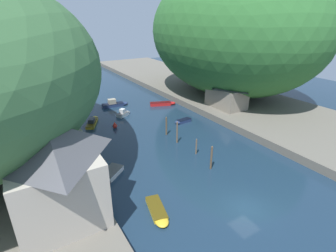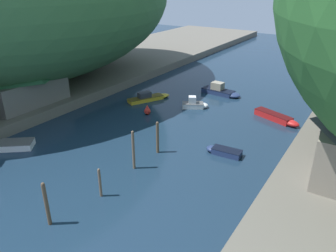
{
  "view_description": "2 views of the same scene",
  "coord_description": "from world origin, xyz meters",
  "px_view_note": "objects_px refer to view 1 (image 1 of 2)",
  "views": [
    {
      "loc": [
        -18.05,
        -14.19,
        18.3
      ],
      "look_at": [
        1.16,
        17.57,
        2.5
      ],
      "focal_mm": 28.0,
      "sensor_mm": 36.0,
      "label": 1
    },
    {
      "loc": [
        17.46,
        -2.37,
        14.92
      ],
      "look_at": [
        2.84,
        20.26,
        2.65
      ],
      "focal_mm": 35.0,
      "sensor_mm": 36.0,
      "label": 2
    }
  ],
  "objects_px": {
    "boathouse_shed": "(41,140)",
    "boat_open_rowboat": "(124,113)",
    "boat_yellow_tender": "(115,104)",
    "channel_buoy_near": "(115,126)",
    "waterfront_building": "(54,169)",
    "right_bank_cottage": "(227,94)",
    "boat_navy_launch": "(182,121)",
    "boat_far_right_bank": "(93,121)",
    "person_on_quay": "(61,145)",
    "boat_white_cruiser": "(110,174)",
    "boat_small_dinghy": "(164,104)",
    "boat_red_skiff": "(158,212)"
  },
  "relations": [
    {
      "from": "boat_white_cruiser",
      "to": "boat_small_dinghy",
      "type": "height_order",
      "value": "boat_small_dinghy"
    },
    {
      "from": "right_bank_cottage",
      "to": "channel_buoy_near",
      "type": "distance_m",
      "value": 22.62
    },
    {
      "from": "boat_yellow_tender",
      "to": "boat_open_rowboat",
      "type": "distance_m",
      "value": 6.47
    },
    {
      "from": "right_bank_cottage",
      "to": "boat_red_skiff",
      "type": "height_order",
      "value": "right_bank_cottage"
    },
    {
      "from": "boat_yellow_tender",
      "to": "boat_open_rowboat",
      "type": "xyz_separation_m",
      "value": [
        -0.63,
        -6.44,
        -0.03
      ]
    },
    {
      "from": "boathouse_shed",
      "to": "right_bank_cottage",
      "type": "relative_size",
      "value": 1.16
    },
    {
      "from": "boat_yellow_tender",
      "to": "boat_navy_launch",
      "type": "distance_m",
      "value": 17.04
    },
    {
      "from": "boathouse_shed",
      "to": "boat_far_right_bank",
      "type": "relative_size",
      "value": 1.58
    },
    {
      "from": "boat_red_skiff",
      "to": "boat_small_dinghy",
      "type": "bearing_deg",
      "value": -108.34
    },
    {
      "from": "boat_open_rowboat",
      "to": "channel_buoy_near",
      "type": "distance_m",
      "value": 6.26
    },
    {
      "from": "boat_small_dinghy",
      "to": "boat_far_right_bank",
      "type": "height_order",
      "value": "boat_far_right_bank"
    },
    {
      "from": "boathouse_shed",
      "to": "boat_open_rowboat",
      "type": "xyz_separation_m",
      "value": [
        16.0,
        12.4,
        -3.35
      ]
    },
    {
      "from": "boat_yellow_tender",
      "to": "channel_buoy_near",
      "type": "distance_m",
      "value": 12.26
    },
    {
      "from": "waterfront_building",
      "to": "boat_far_right_bank",
      "type": "height_order",
      "value": "waterfront_building"
    },
    {
      "from": "waterfront_building",
      "to": "boathouse_shed",
      "type": "relative_size",
      "value": 0.99
    },
    {
      "from": "boat_white_cruiser",
      "to": "boat_small_dinghy",
      "type": "relative_size",
      "value": 0.72
    },
    {
      "from": "boat_small_dinghy",
      "to": "right_bank_cottage",
      "type": "bearing_deg",
      "value": 59.4
    },
    {
      "from": "waterfront_building",
      "to": "boat_white_cruiser",
      "type": "distance_m",
      "value": 9.86
    },
    {
      "from": "right_bank_cottage",
      "to": "channel_buoy_near",
      "type": "bearing_deg",
      "value": 169.56
    },
    {
      "from": "boat_navy_launch",
      "to": "person_on_quay",
      "type": "xyz_separation_m",
      "value": [
        -21.48,
        -2.67,
        1.91
      ]
    },
    {
      "from": "boat_open_rowboat",
      "to": "boat_far_right_bank",
      "type": "xyz_separation_m",
      "value": [
        -6.47,
        -0.85,
        -0.08
      ]
    },
    {
      "from": "channel_buoy_near",
      "to": "boat_far_right_bank",
      "type": "bearing_deg",
      "value": 123.17
    },
    {
      "from": "waterfront_building",
      "to": "right_bank_cottage",
      "type": "distance_m",
      "value": 37.41
    },
    {
      "from": "channel_buoy_near",
      "to": "waterfront_building",
      "type": "bearing_deg",
      "value": -122.9
    },
    {
      "from": "boat_white_cruiser",
      "to": "person_on_quay",
      "type": "height_order",
      "value": "person_on_quay"
    },
    {
      "from": "boat_red_skiff",
      "to": "waterfront_building",
      "type": "bearing_deg",
      "value": -11.81
    },
    {
      "from": "boat_open_rowboat",
      "to": "person_on_quay",
      "type": "bearing_deg",
      "value": -80.41
    },
    {
      "from": "waterfront_building",
      "to": "boat_navy_launch",
      "type": "relative_size",
      "value": 2.74
    },
    {
      "from": "boat_red_skiff",
      "to": "boat_far_right_bank",
      "type": "bearing_deg",
      "value": -79.94
    },
    {
      "from": "waterfront_building",
      "to": "boat_navy_launch",
      "type": "xyz_separation_m",
      "value": [
        23.79,
        14.94,
        -5.66
      ]
    },
    {
      "from": "boat_navy_launch",
      "to": "person_on_quay",
      "type": "bearing_deg",
      "value": 93.17
    },
    {
      "from": "boat_yellow_tender",
      "to": "boat_small_dinghy",
      "type": "relative_size",
      "value": 1.01
    },
    {
      "from": "waterfront_building",
      "to": "boat_far_right_bank",
      "type": "relative_size",
      "value": 1.56
    },
    {
      "from": "boat_white_cruiser",
      "to": "boat_small_dinghy",
      "type": "xyz_separation_m",
      "value": [
        19.58,
        20.41,
        0.03
      ]
    },
    {
      "from": "boat_open_rowboat",
      "to": "boat_far_right_bank",
      "type": "height_order",
      "value": "boat_open_rowboat"
    },
    {
      "from": "person_on_quay",
      "to": "channel_buoy_near",
      "type": "bearing_deg",
      "value": -46.89
    },
    {
      "from": "boat_small_dinghy",
      "to": "waterfront_building",
      "type": "bearing_deg",
      "value": -24.54
    },
    {
      "from": "boat_white_cruiser",
      "to": "boat_navy_launch",
      "type": "bearing_deg",
      "value": -99.11
    },
    {
      "from": "waterfront_building",
      "to": "boat_red_skiff",
      "type": "relative_size",
      "value": 1.96
    },
    {
      "from": "boat_far_right_bank",
      "to": "person_on_quay",
      "type": "relative_size",
      "value": 3.52
    },
    {
      "from": "boat_white_cruiser",
      "to": "boat_far_right_bank",
      "type": "bearing_deg",
      "value": -48.78
    },
    {
      "from": "waterfront_building",
      "to": "boat_small_dinghy",
      "type": "bearing_deg",
      "value": 44.43
    },
    {
      "from": "waterfront_building",
      "to": "person_on_quay",
      "type": "relative_size",
      "value": 5.5
    },
    {
      "from": "boat_red_skiff",
      "to": "boat_small_dinghy",
      "type": "relative_size",
      "value": 0.83
    },
    {
      "from": "boat_red_skiff",
      "to": "channel_buoy_near",
      "type": "bearing_deg",
      "value": -87.2
    },
    {
      "from": "boat_far_right_bank",
      "to": "boat_white_cruiser",
      "type": "bearing_deg",
      "value": -73.66
    },
    {
      "from": "boat_open_rowboat",
      "to": "boat_white_cruiser",
      "type": "distance_m",
      "value": 21.28
    },
    {
      "from": "waterfront_building",
      "to": "boat_small_dinghy",
      "type": "xyz_separation_m",
      "value": [
        25.93,
        25.42,
        -5.59
      ]
    },
    {
      "from": "right_bank_cottage",
      "to": "boat_red_skiff",
      "type": "relative_size",
      "value": 1.71
    },
    {
      "from": "waterfront_building",
      "to": "boat_open_rowboat",
      "type": "bearing_deg",
      "value": 56.26
    }
  ]
}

